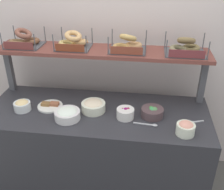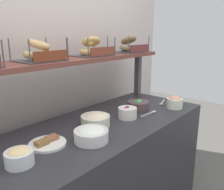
{
  "view_description": "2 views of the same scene",
  "coord_description": "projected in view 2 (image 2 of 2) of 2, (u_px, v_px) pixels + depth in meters",
  "views": [
    {
      "loc": [
        0.37,
        -1.83,
        2.02
      ],
      "look_at": [
        0.12,
        0.0,
        1.01
      ],
      "focal_mm": 43.39,
      "sensor_mm": 36.0,
      "label": 1
    },
    {
      "loc": [
        -1.08,
        -1.05,
        1.46
      ],
      "look_at": [
        0.21,
        0.06,
        1.01
      ],
      "focal_mm": 38.31,
      "sensor_mm": 36.0,
      "label": 2
    }
  ],
  "objects": [
    {
      "name": "shelf_riser_right",
      "position": [
        138.0,
        75.0,
        2.35
      ],
      "size": [
        0.05,
        0.05,
        0.4
      ],
      "primitive_type": "cube",
      "color": "#4C4C51",
      "rests_on": "deli_counter"
    },
    {
      "name": "upper_shelf",
      "position": [
        70.0,
        60.0,
        1.67
      ],
      "size": [
        1.77,
        0.32,
        0.03
      ],
      "primitive_type": "cube",
      "color": "brown",
      "rests_on": "shelf_riser_left"
    },
    {
      "name": "deli_counter",
      "position": [
        99.0,
        180.0,
        1.72
      ],
      "size": [
        1.81,
        0.7,
        0.85
      ],
      "primitive_type": "cube",
      "color": "#2D2D33",
      "rests_on": "ground_plane"
    },
    {
      "name": "serving_spoon_near_plate",
      "position": [
        151.0,
        113.0,
        1.83
      ],
      "size": [
        0.18,
        0.04,
        0.01
      ],
      "color": "#B7B7BC",
      "rests_on": "deli_counter"
    },
    {
      "name": "bowl_beet_salad",
      "position": [
        127.0,
        112.0,
        1.73
      ],
      "size": [
        0.14,
        0.14,
        0.09
      ],
      "color": "white",
      "rests_on": "deli_counter"
    },
    {
      "name": "bowl_egg_salad",
      "position": [
        19.0,
        157.0,
        1.12
      ],
      "size": [
        0.13,
        0.13,
        0.09
      ],
      "color": "white",
      "rests_on": "deli_counter"
    },
    {
      "name": "bowl_lox_spread",
      "position": [
        175.0,
        102.0,
        1.95
      ],
      "size": [
        0.13,
        0.13,
        0.1
      ],
      "color": "white",
      "rests_on": "deli_counter"
    },
    {
      "name": "back_wall",
      "position": [
        47.0,
        66.0,
        1.87
      ],
      "size": [
        3.01,
        0.06,
        2.4
      ],
      "primitive_type": "cube",
      "color": "beige",
      "rests_on": "ground_plane"
    },
    {
      "name": "serving_plate_white",
      "position": [
        47.0,
        143.0,
        1.32
      ],
      "size": [
        0.21,
        0.21,
        0.04
      ],
      "color": "white",
      "rests_on": "deli_counter"
    },
    {
      "name": "bagel_basket_poppy",
      "position": [
        129.0,
        47.0,
        2.13
      ],
      "size": [
        0.31,
        0.25,
        0.15
      ],
      "color": "#4C4C51",
      "rests_on": "upper_shelf"
    },
    {
      "name": "serving_spoon_by_edge",
      "position": [
        162.0,
        103.0,
        2.08
      ],
      "size": [
        0.18,
        0.07,
        0.01
      ],
      "color": "#B7B7BC",
      "rests_on": "deli_counter"
    },
    {
      "name": "bowl_potato_salad",
      "position": [
        96.0,
        120.0,
        1.58
      ],
      "size": [
        0.19,
        0.19,
        0.09
      ],
      "color": "silver",
      "rests_on": "deli_counter"
    },
    {
      "name": "bagel_basket_sesame",
      "position": [
        91.0,
        50.0,
        1.81
      ],
      "size": [
        0.3,
        0.26,
        0.15
      ],
      "color": "#4C4C51",
      "rests_on": "upper_shelf"
    },
    {
      "name": "bowl_cream_cheese",
      "position": [
        91.0,
        134.0,
        1.36
      ],
      "size": [
        0.2,
        0.2,
        0.09
      ],
      "color": "silver",
      "rests_on": "deli_counter"
    },
    {
      "name": "bowl_veggie_mix",
      "position": [
        138.0,
        105.0,
        1.91
      ],
      "size": [
        0.17,
        0.17,
        0.09
      ],
      "color": "#523E41",
      "rests_on": "deli_counter"
    },
    {
      "name": "bagel_basket_plain",
      "position": [
        39.0,
        53.0,
        1.49
      ],
      "size": [
        0.28,
        0.26,
        0.14
      ],
      "color": "#4C4C51",
      "rests_on": "upper_shelf"
    }
  ]
}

